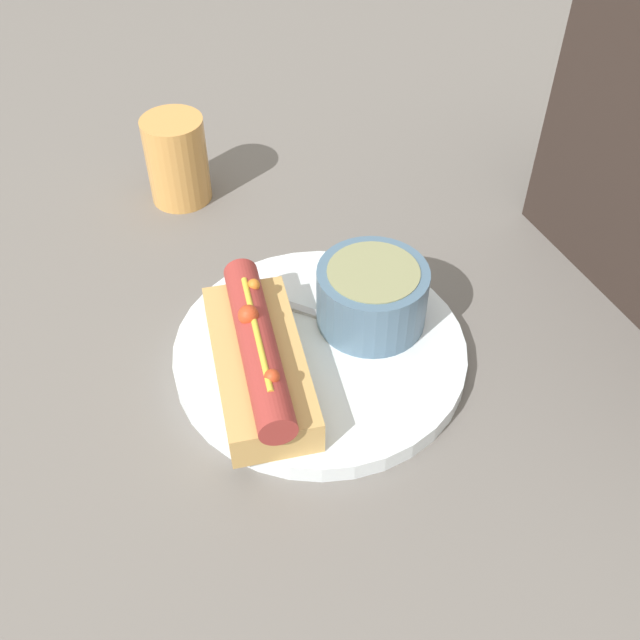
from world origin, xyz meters
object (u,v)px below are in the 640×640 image
(spoon, at_px, (353,325))
(drinking_glass, at_px, (177,160))
(soup_bowl, at_px, (372,293))
(hot_dog, at_px, (259,358))

(spoon, bearing_deg, drinking_glass, 153.74)
(soup_bowl, bearing_deg, spoon, -79.00)
(spoon, height_order, drinking_glass, drinking_glass)
(spoon, xyz_separation_m, drinking_glass, (-0.28, -0.08, 0.03))
(soup_bowl, xyz_separation_m, spoon, (0.00, -0.02, -0.03))
(hot_dog, xyz_separation_m, spoon, (-0.02, 0.10, -0.02))
(hot_dog, distance_m, drinking_glass, 0.30)
(hot_dog, bearing_deg, drinking_glass, -172.71)
(soup_bowl, bearing_deg, drinking_glass, -159.80)
(hot_dog, height_order, spoon, hot_dog)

